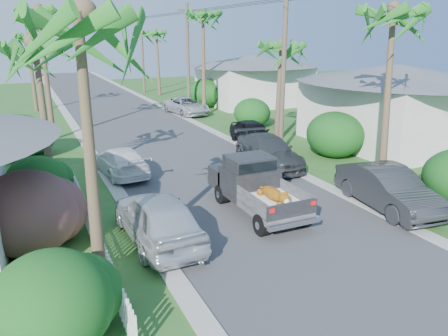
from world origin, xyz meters
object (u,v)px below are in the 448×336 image
palm_r_b (281,44)px  house_right_far (253,82)px  utility_pole_b (283,71)px  utility_pole_d (142,52)px  palm_r_d (157,32)px  parked_car_rn (388,189)px  parked_car_rd (186,106)px  palm_l_a (77,14)px  palm_l_b (35,44)px  palm_l_c (38,10)px  parked_car_rf (253,133)px  pickup_truck (253,184)px  parked_car_ln (158,218)px  palm_l_d (27,35)px  parked_car_rm (268,152)px  parked_car_lf (120,162)px  palm_r_c (203,13)px  palm_r_a (397,10)px  utility_pole_c (188,58)px  house_right_near (394,108)px

palm_r_b → house_right_far: bearing=66.9°
utility_pole_b → utility_pole_d: size_ratio=1.00×
utility_pole_d → palm_r_d: bearing=-73.3°
parked_car_rn → parked_car_rd: bearing=96.8°
parked_car_rn → parked_car_rd: 23.03m
palm_l_a → house_right_far: bearing=54.6°
palm_l_b → palm_l_c: palm_l_c is taller
parked_car_rf → palm_r_d: 25.49m
pickup_truck → parked_car_ln: bearing=-164.0°
palm_r_d → palm_l_c: bearing=-124.8°
palm_r_b → palm_l_d: bearing=124.6°
parked_car_rm → palm_r_b: palm_r_b is taller
parked_car_rm → house_right_far: bearing=69.1°
parked_car_lf → palm_r_d: size_ratio=0.57×
parked_car_rm → palm_l_a: bearing=-135.4°
palm_l_d → palm_r_c: (12.70, -8.00, 1.67)m
house_right_far → parked_car_ln: bearing=-124.3°
pickup_truck → palm_l_a: palm_l_a is taller
parked_car_rm → utility_pole_d: 32.32m
parked_car_rd → palm_r_a: size_ratio=0.58×
house_right_far → utility_pole_c: (-7.40, -2.00, 2.48)m
pickup_truck → palm_r_a: 8.92m
palm_l_a → parked_car_rd: bearing=65.0°
palm_l_c → utility_pole_b: (11.60, -9.00, -3.31)m
parked_car_ln → palm_r_d: 37.02m
parked_car_rn → palm_l_b: 15.08m
parked_car_rm → palm_l_d: palm_l_d is taller
parked_car_rd → palm_l_b: bearing=-134.8°
palm_r_c → utility_pole_c: (-0.60, 2.00, -3.51)m
utility_pole_c → palm_r_b: bearing=-85.6°
palm_l_b → parked_car_lf: bearing=11.6°
parked_car_rf → utility_pole_b: 4.52m
pickup_truck → parked_car_rn: 5.21m
parked_car_rd → utility_pole_d: 16.41m
utility_pole_d → palm_r_b: bearing=-88.0°
parked_car_rm → palm_r_c: palm_r_c is taller
palm_l_b → house_right_near: (19.80, 0.00, -3.93)m
parked_car_rf → palm_r_d: (1.50, 24.73, 6.00)m
parked_car_rf → palm_r_d: bearing=91.4°
parked_car_rn → parked_car_rd: size_ratio=0.96×
palm_r_d → house_right_near: 29.10m
palm_r_b → house_right_near: (6.40, -3.00, -3.73)m
parked_car_rd → palm_l_a: bearing=-121.7°
palm_l_a → parked_car_ln: bearing=42.8°
utility_pole_b → parked_car_rf: bearing=104.8°
palm_l_b → palm_l_c: size_ratio=0.80×
palm_l_c → palm_r_c: bearing=18.2°
utility_pole_b → house_right_near: bearing=-7.7°
parked_car_ln → palm_r_d: size_ratio=0.61×
palm_r_c → palm_l_a: bearing=-118.3°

